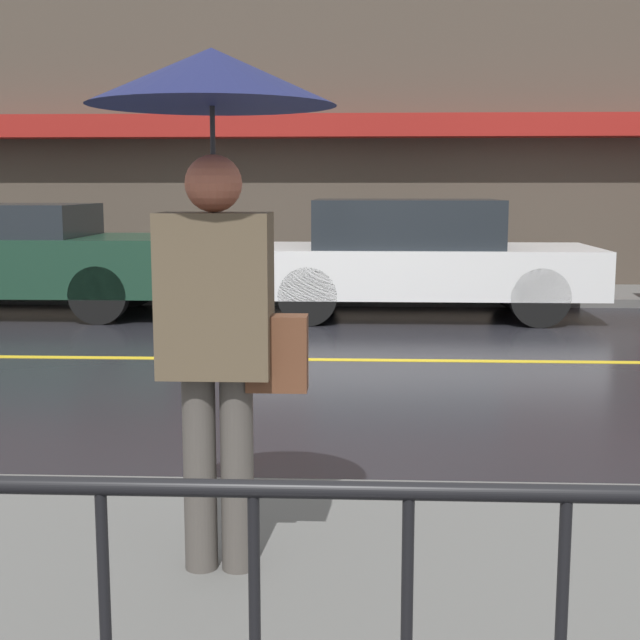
% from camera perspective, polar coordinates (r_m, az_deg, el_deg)
% --- Properties ---
extents(ground_plane, '(80.00, 80.00, 0.00)m').
position_cam_1_polar(ground_plane, '(8.65, 0.28, -2.57)').
color(ground_plane, black).
extents(sidewalk_near, '(28.00, 3.17, 0.12)m').
position_cam_1_polar(sidewalk_near, '(3.41, -3.86, -19.61)').
color(sidewalk_near, '#60605E').
rests_on(sidewalk_near, ground_plane).
extents(sidewalk_far, '(28.00, 1.96, 0.12)m').
position_cam_1_polar(sidewalk_far, '(13.48, 1.16, 1.68)').
color(sidewalk_far, '#60605E').
rests_on(sidewalk_far, ground_plane).
extents(lane_marking, '(25.20, 0.12, 0.01)m').
position_cam_1_polar(lane_marking, '(8.65, 0.28, -2.54)').
color(lane_marking, gold).
rests_on(lane_marking, ground_plane).
extents(building_storefront, '(28.00, 0.85, 4.96)m').
position_cam_1_polar(building_storefront, '(14.51, 1.31, 11.78)').
color(building_storefront, '#4C4238').
rests_on(building_storefront, ground_plane).
extents(pedestrian, '(0.95, 0.95, 2.06)m').
position_cam_1_polar(pedestrian, '(3.48, -6.73, 9.01)').
color(pedestrian, '#4C4742').
rests_on(pedestrian, sidewalk_near).
extents(car_dark_green, '(4.48, 1.88, 1.44)m').
position_cam_1_polar(car_dark_green, '(12.42, -19.27, 3.89)').
color(car_dark_green, '#193828').
rests_on(car_dark_green, ground_plane).
extents(car_white, '(4.48, 1.87, 1.51)m').
position_cam_1_polar(car_white, '(11.54, 6.09, 4.05)').
color(car_white, silver).
rests_on(car_white, ground_plane).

